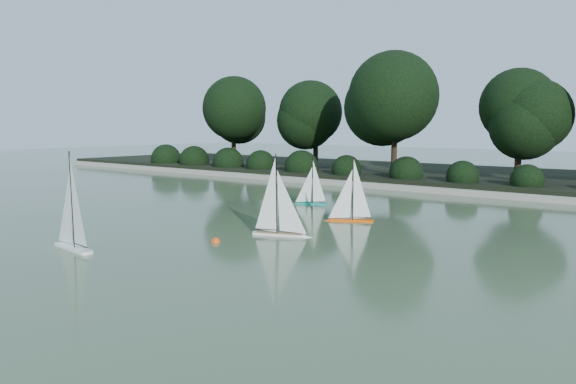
{
  "coord_description": "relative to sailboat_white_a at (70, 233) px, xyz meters",
  "views": [
    {
      "loc": [
        6.29,
        -6.52,
        2.0
      ],
      "look_at": [
        -0.51,
        1.94,
        0.7
      ],
      "focal_mm": 35.0,
      "sensor_mm": 36.0,
      "label": 1
    }
  ],
  "objects": [
    {
      "name": "pond_coping",
      "position": [
        2.07,
        10.76,
        -0.18
      ],
      "size": [
        40.0,
        0.35,
        0.18
      ],
      "primitive_type": "cube",
      "color": "gray",
      "rests_on": "ground"
    },
    {
      "name": "sailboat_teal",
      "position": [
        -0.05,
        6.54,
        -0.07
      ],
      "size": [
        0.87,
        0.53,
        1.26
      ],
      "color": "#139989",
      "rests_on": "ground"
    },
    {
      "name": "sailboat_white_a",
      "position": [
        0.0,
        0.0,
        0.0
      ],
      "size": [
        1.24,
        0.32,
        1.69
      ],
      "color": "white",
      "rests_on": "ground"
    },
    {
      "name": "sailboat_orange",
      "position": [
        2.08,
        5.01,
        -0.04
      ],
      "size": [
        0.97,
        0.65,
        1.44
      ],
      "color": "#FC5907",
      "rests_on": "ground"
    },
    {
      "name": "sailboat_white_b",
      "position": [
        2.04,
        2.98,
        -0.02
      ],
      "size": [
        1.14,
        0.57,
        1.59
      ],
      "color": "white",
      "rests_on": "ground"
    },
    {
      "name": "race_buoy",
      "position": [
        1.47,
        1.83,
        -0.27
      ],
      "size": [
        0.16,
        0.16,
        0.16
      ],
      "primitive_type": "sphere",
      "color": "#F9480D",
      "rests_on": "ground"
    },
    {
      "name": "ground",
      "position": [
        2.07,
        1.76,
        -0.27
      ],
      "size": [
        80.0,
        80.0,
        0.0
      ],
      "primitive_type": "plane",
      "color": "#364529",
      "rests_on": "ground"
    },
    {
      "name": "far_bank",
      "position": [
        2.07,
        14.76,
        -0.12
      ],
      "size": [
        40.0,
        8.0,
        0.3
      ],
      "primitive_type": "cube",
      "color": "black",
      "rests_on": "ground"
    },
    {
      "name": "tree_line",
      "position": [
        3.3,
        13.19,
        2.37
      ],
      "size": [
        26.31,
        3.93,
        4.39
      ],
      "color": "black",
      "rests_on": "ground"
    },
    {
      "name": "shrub_hedge",
      "position": [
        2.07,
        11.66,
        0.18
      ],
      "size": [
        29.1,
        1.1,
        1.1
      ],
      "color": "black",
      "rests_on": "ground"
    }
  ]
}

